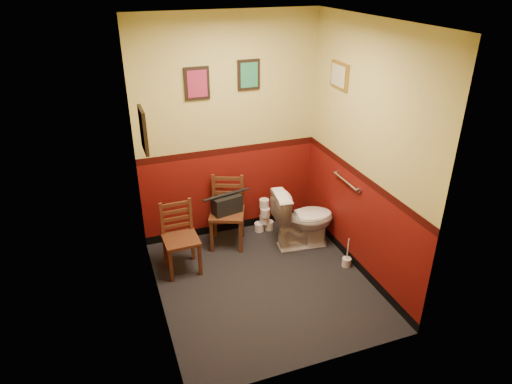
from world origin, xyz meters
TOP-DOWN VIEW (x-y plane):
  - floor at (0.00, 0.00)m, footprint 2.20×2.40m
  - ceiling at (0.00, 0.00)m, footprint 2.20×2.40m
  - wall_back at (0.00, 1.20)m, footprint 2.20×0.00m
  - wall_front at (0.00, -1.20)m, footprint 2.20×0.00m
  - wall_left at (-1.10, 0.00)m, footprint 0.00×2.40m
  - wall_right at (1.10, 0.00)m, footprint 0.00×2.40m
  - grab_bar at (1.07, 0.25)m, footprint 0.05×0.56m
  - framed_print_back_a at (-0.35, 1.18)m, footprint 0.28×0.04m
  - framed_print_back_b at (0.25, 1.18)m, footprint 0.26×0.04m
  - framed_print_left at (-1.08, 0.10)m, footprint 0.04×0.30m
  - framed_print_right at (1.08, 0.60)m, footprint 0.04×0.34m
  - toilet at (0.72, 0.56)m, footprint 0.78×0.49m
  - toilet_brush at (1.01, -0.02)m, footprint 0.10×0.10m
  - chair_left at (-0.77, 0.59)m, footprint 0.38×0.38m
  - chair_right at (-0.13, 0.92)m, footprint 0.52×0.52m
  - handbag at (-0.14, 0.89)m, footprint 0.37×0.24m
  - tp_stack at (0.40, 1.04)m, footprint 0.26×0.16m

SIDE VIEW (x-z plane):
  - floor at x=0.00m, z-range 0.00..0.00m
  - toilet_brush at x=1.01m, z-range -0.12..0.24m
  - tp_stack at x=0.40m, z-range -0.03..0.41m
  - toilet at x=0.72m, z-range 0.00..0.73m
  - chair_left at x=-0.77m, z-range 0.00..0.81m
  - chair_right at x=-0.13m, z-range 0.00..0.86m
  - handbag at x=-0.14m, z-range 0.43..0.69m
  - grab_bar at x=1.07m, z-range 0.92..0.98m
  - wall_back at x=0.00m, z-range 0.00..2.70m
  - wall_front at x=0.00m, z-range 0.00..2.70m
  - wall_left at x=-1.10m, z-range 0.00..2.70m
  - wall_right at x=1.10m, z-range 0.00..2.70m
  - framed_print_left at x=-1.08m, z-range 1.66..2.04m
  - framed_print_back_a at x=-0.35m, z-range 1.77..2.13m
  - framed_print_back_b at x=0.25m, z-range 1.83..2.17m
  - framed_print_right at x=1.08m, z-range 1.91..2.19m
  - ceiling at x=0.00m, z-range 2.70..2.70m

